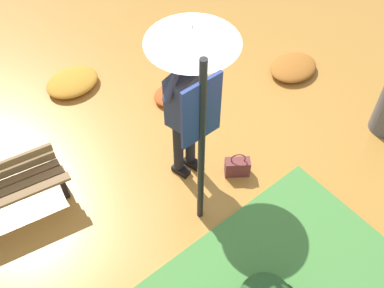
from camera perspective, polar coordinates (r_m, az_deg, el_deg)
The scene contains 8 objects.
ground_plane at distance 5.95m, azimuth -0.57°, elevation -2.12°, with size 18.00×18.00×0.00m, color #B27A33.
person_with_umbrella at distance 4.80m, azimuth -0.43°, elevation 9.11°, with size 0.96×0.96×2.04m.
info_sign_post at distance 4.35m, azimuth 1.11°, elevation 1.58°, with size 0.44×0.07×2.30m.
handbag at distance 5.77m, azimuth 5.46°, elevation -2.74°, with size 0.32×0.29×0.37m.
park_bench at distance 5.57m, azimuth -21.90°, elevation -5.65°, with size 1.40×0.61×0.75m.
leaf_pile_near_person at distance 7.21m, azimuth 12.06°, elevation 9.00°, with size 0.74×0.59×0.16m.
leaf_pile_by_bench at distance 6.67m, azimuth -2.24°, elevation 6.02°, with size 0.58×0.46×0.13m.
leaf_pile_far_path at distance 7.02m, azimuth -14.18°, elevation 7.23°, with size 0.76×0.61×0.17m.
Camera 1 is at (-2.25, -2.85, 4.71)m, focal length 44.42 mm.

